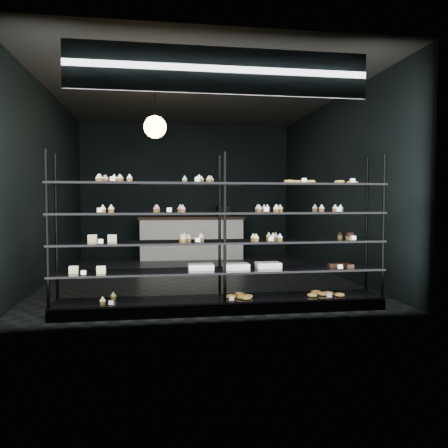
# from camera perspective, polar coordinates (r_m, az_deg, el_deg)

# --- Properties ---
(room) EXTENTS (5.01, 6.01, 3.20)m
(room) POSITION_cam_1_polar(r_m,az_deg,el_deg) (7.70, -3.47, 4.91)
(room) COLOR black
(room) RESTS_ON ground
(display_shelf) EXTENTS (4.00, 0.50, 1.91)m
(display_shelf) POSITION_cam_1_polar(r_m,az_deg,el_deg) (5.31, -0.45, -4.72)
(display_shelf) COLOR black
(display_shelf) RESTS_ON room
(signage) EXTENTS (3.30, 0.05, 0.50)m
(signage) POSITION_cam_1_polar(r_m,az_deg,el_deg) (4.99, -0.39, 19.39)
(signage) COLOR #0E0B3B
(signage) RESTS_ON room
(pendant_lamp) EXTENTS (0.33, 0.33, 0.90)m
(pendant_lamp) POSITION_cam_1_polar(r_m,az_deg,el_deg) (6.75, -8.99, 12.41)
(pendant_lamp) COLOR black
(pendant_lamp) RESTS_ON room
(service_counter) EXTENTS (2.44, 0.65, 1.23)m
(service_counter) POSITION_cam_1_polar(r_m,az_deg,el_deg) (10.23, -4.21, -1.72)
(service_counter) COLOR white
(service_counter) RESTS_ON room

